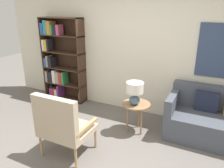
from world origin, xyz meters
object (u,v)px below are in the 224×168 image
(bookshelf, at_px, (59,61))
(table_lamp, at_px, (135,91))
(couch, at_px, (219,121))
(armchair, at_px, (62,124))
(side_table, at_px, (136,107))

(bookshelf, height_order, table_lamp, bookshelf)
(bookshelf, relative_size, couch, 1.16)
(armchair, relative_size, couch, 0.61)
(couch, height_order, table_lamp, table_lamp)
(armchair, relative_size, side_table, 1.85)
(armchair, bearing_deg, side_table, 58.05)
(side_table, bearing_deg, bookshelf, 163.47)
(couch, xyz_separation_m, table_lamp, (-1.31, -0.43, 0.46))
(table_lamp, bearing_deg, couch, 18.29)
(bookshelf, height_order, couch, bookshelf)
(bookshelf, height_order, side_table, bookshelf)
(couch, distance_m, table_lamp, 1.45)
(table_lamp, bearing_deg, armchair, -122.35)
(couch, distance_m, side_table, 1.35)
(couch, bearing_deg, bookshelf, 175.86)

